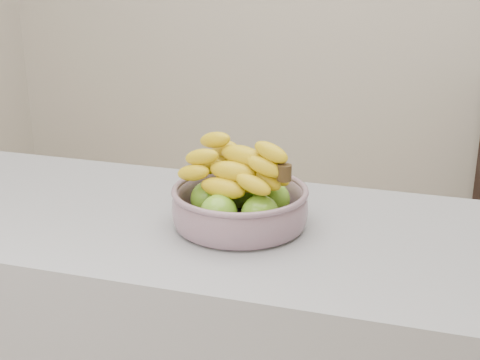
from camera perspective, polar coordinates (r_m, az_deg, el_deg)
name	(u,v)px	position (r m, az deg, el deg)	size (l,w,h in m)	color
fruit_bowl	(240,201)	(1.38, -0.01, -1.77)	(0.28, 0.28, 0.17)	#8C94A8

